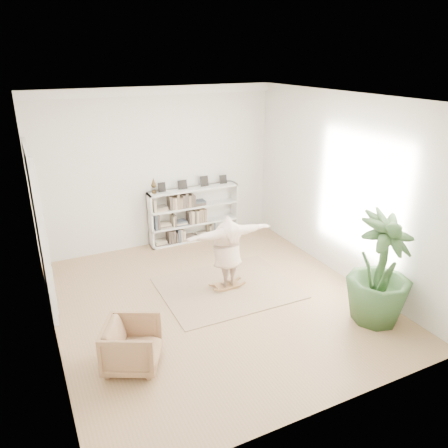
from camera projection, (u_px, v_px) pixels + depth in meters
name	position (u px, v px, depth m)	size (l,w,h in m)	color
floor	(215.00, 301.00, 8.02)	(6.00, 6.00, 0.00)	#9B7950
room_shell	(155.00, 91.00, 9.20)	(6.00, 6.00, 6.00)	silver
doors	(40.00, 231.00, 7.50)	(0.09, 1.78, 2.92)	white
bookshelf	(194.00, 215.00, 10.45)	(2.20, 0.35, 1.64)	silver
armchair	(132.00, 345.00, 6.23)	(0.75, 0.78, 0.71)	tan
rug	(227.00, 288.00, 8.45)	(2.50, 2.00, 0.02)	tan
rocker_board	(227.00, 285.00, 8.43)	(0.47, 0.28, 0.10)	brown
person	(227.00, 249.00, 8.15)	(1.74, 0.47, 1.42)	beige
houseplant	(381.00, 270.00, 7.12)	(1.06, 1.06, 1.90)	#32542A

